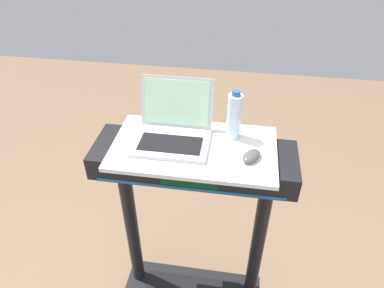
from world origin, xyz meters
TOP-DOWN VIEW (x-y plane):
  - desk_board at (0.00, 0.70)m, footprint 0.71×0.40m
  - laptop at (-0.10, 0.74)m, footprint 0.33×0.30m
  - computer_mouse at (0.25, 0.65)m, footprint 0.10×0.12m
  - water_bottle at (0.16, 0.80)m, footprint 0.06×0.06m

SIDE VIEW (x-z plane):
  - desk_board at x=0.00m, z-range 1.18..1.20m
  - computer_mouse at x=0.25m, z-range 1.20..1.23m
  - laptop at x=-0.10m, z-range 1.13..1.36m
  - water_bottle at x=0.16m, z-range 1.19..1.42m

